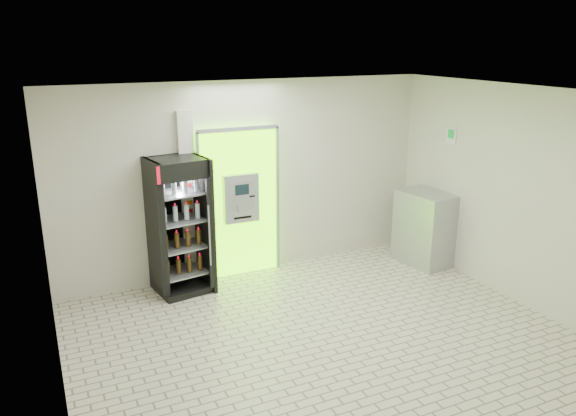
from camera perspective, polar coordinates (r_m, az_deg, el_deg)
ground at (r=7.16m, az=3.67°, el=-13.17°), size 6.00×6.00×0.00m
room_shell at (r=6.44m, az=3.98°, el=1.16°), size 6.00×6.00×6.00m
atm_assembly at (r=8.67m, az=-5.02°, el=0.65°), size 1.30×0.24×2.33m
pillar at (r=8.44m, az=-10.10°, el=0.92°), size 0.22×0.11×2.60m
beverage_cooler at (r=8.23m, az=-10.92°, el=-2.06°), size 0.84×0.79×1.99m
steel_cabinet at (r=9.46m, az=13.71°, el=-1.99°), size 0.72×0.97×1.20m
exit_sign at (r=9.21m, az=16.27°, el=7.07°), size 0.02×0.22×0.26m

